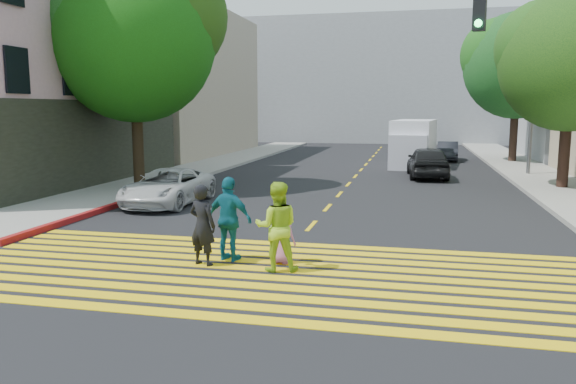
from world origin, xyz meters
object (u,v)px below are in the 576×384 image
(pedestrian_extra, at_px, (229,219))
(dark_car_near, at_px, (428,162))
(tree_right_near, at_px, (574,54))
(tree_left, at_px, (136,31))
(pedestrian_child, at_px, (281,234))
(pedestrian_man, at_px, (203,225))
(tree_right_far, at_px, (520,60))
(silver_car, at_px, (419,149))
(dark_car_parked, at_px, (447,151))
(white_van, at_px, (413,145))
(white_sedan, at_px, (168,187))
(pedestrian_woman, at_px, (277,227))

(pedestrian_extra, height_order, dark_car_near, pedestrian_extra)
(tree_right_near, bearing_deg, dark_car_near, 148.46)
(tree_left, xyz_separation_m, tree_right_near, (16.78, 3.30, -0.90))
(pedestrian_child, bearing_deg, pedestrian_man, 34.77)
(tree_right_far, distance_m, silver_car, 8.09)
(dark_car_parked, bearing_deg, pedestrian_child, -97.47)
(pedestrian_extra, xyz_separation_m, dark_car_parked, (5.90, 25.65, -0.32))
(pedestrian_child, distance_m, dark_car_near, 16.50)
(white_van, bearing_deg, white_sedan, -111.94)
(tree_left, distance_m, white_van, 16.72)
(pedestrian_extra, relative_size, dark_car_near, 0.41)
(dark_car_near, distance_m, silver_car, 10.53)
(dark_car_near, bearing_deg, tree_right_near, 144.92)
(tree_left, xyz_separation_m, dark_car_near, (11.51, 6.54, -5.52))
(tree_left, distance_m, pedestrian_man, 13.23)
(tree_right_near, bearing_deg, tree_right_far, 90.22)
(pedestrian_extra, bearing_deg, dark_car_parked, -89.20)
(pedestrian_man, xyz_separation_m, dark_car_near, (4.92, 16.65, -0.10))
(tree_left, height_order, pedestrian_child, tree_left)
(tree_right_near, xyz_separation_m, dark_car_parked, (-3.86, 12.71, -4.79))
(pedestrian_man, bearing_deg, dark_car_parked, -86.01)
(pedestrian_woman, distance_m, white_van, 22.05)
(pedestrian_woman, bearing_deg, tree_left, -64.07)
(tree_right_near, relative_size, dark_car_parked, 2.20)
(pedestrian_man, bearing_deg, dark_car_near, -88.83)
(pedestrian_extra, height_order, white_van, white_van)
(tree_right_far, height_order, pedestrian_woman, tree_right_far)
(pedestrian_child, bearing_deg, dark_car_parked, -83.26)
(dark_car_parked, bearing_deg, tree_right_far, -11.83)
(tree_left, height_order, pedestrian_extra, tree_left)
(pedestrian_woman, xyz_separation_m, dark_car_parked, (4.73, 26.17, -0.32))
(pedestrian_man, distance_m, dark_car_parked, 26.88)
(tree_right_far, bearing_deg, pedestrian_woman, -108.74)
(tree_right_near, xyz_separation_m, silver_car, (-5.62, 13.76, -4.76))
(tree_right_far, relative_size, white_van, 1.57)
(tree_right_far, xyz_separation_m, pedestrian_woman, (-8.54, -25.15, -5.20))
(pedestrian_woman, height_order, pedestrian_child, pedestrian_woman)
(tree_right_near, distance_m, silver_car, 15.61)
(tree_left, bearing_deg, dark_car_parked, 51.10)
(tree_left, height_order, dark_car_parked, tree_left)
(tree_right_near, relative_size, pedestrian_child, 6.20)
(tree_left, bearing_deg, silver_car, 56.81)
(pedestrian_woman, xyz_separation_m, pedestrian_child, (-0.04, 0.54, -0.27))
(white_sedan, bearing_deg, pedestrian_child, -48.40)
(pedestrian_child, bearing_deg, tree_right_far, -91.94)
(tree_right_far, bearing_deg, pedestrian_child, -109.21)
(pedestrian_woman, relative_size, white_sedan, 0.41)
(pedestrian_man, relative_size, white_van, 0.30)
(tree_right_far, relative_size, pedestrian_extra, 4.95)
(pedestrian_woman, relative_size, white_van, 0.32)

